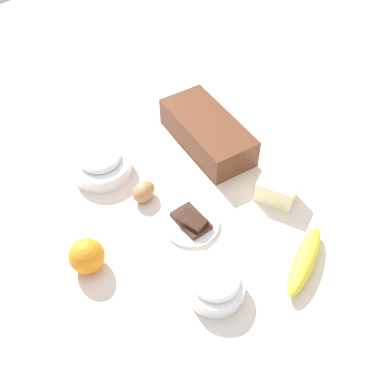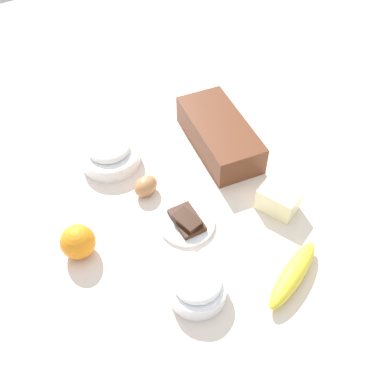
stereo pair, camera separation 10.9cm
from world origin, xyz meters
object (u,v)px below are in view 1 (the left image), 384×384
Objects in this scene: loaf_pan at (207,132)px; sugar_bowl at (216,285)px; egg_near_butter at (144,191)px; banana at (304,260)px; flour_bowl at (101,163)px; chocolate_plate at (191,222)px; butter_block at (277,190)px; orange_fruit at (87,256)px.

loaf_pan is 0.45m from sugar_bowl.
sugar_bowl is 1.90× the size of egg_near_butter.
loaf_pan is 1.56× the size of banana.
loaf_pan reaches higher than sugar_bowl.
flour_bowl is 1.16× the size of chocolate_plate.
flour_bowl is at bearing -142.17° from butter_block.
orange_fruit is 0.85× the size of butter_block.
orange_fruit is (0.22, -0.18, 0.01)m from flour_bowl.
butter_block is at bearing 37.83° from flour_bowl.
banana is at bearing 18.55° from flour_bowl.
egg_near_butter is at bearing -158.90° from banana.
banana is 3.00× the size of egg_near_butter.
chocolate_plate is at bearing -40.62° from loaf_pan.
loaf_pan is 0.25m from butter_block.
chocolate_plate is at bearing -154.88° from banana.
egg_near_butter reaches higher than chocolate_plate.
orange_fruit is 0.59× the size of chocolate_plate.
butter_block is at bearing 73.73° from orange_fruit.
chocolate_plate is (-0.07, -0.21, -0.02)m from butter_block.
loaf_pan is at bearing 105.09° from orange_fruit.
butter_block is at bearing 71.47° from chocolate_plate.
chocolate_plate is (0.14, 0.03, -0.01)m from egg_near_butter.
sugar_bowl is 0.93× the size of chocolate_plate.
flour_bowl is 0.28m from chocolate_plate.
loaf_pan is at bearing 140.38° from sugar_bowl.
egg_near_butter is (-0.30, 0.04, -0.01)m from sugar_bowl.
banana reaches higher than chocolate_plate.
egg_near_butter reaches higher than banana.
orange_fruit reaches higher than chocolate_plate.
chocolate_plate is at bearing 75.74° from orange_fruit.
flour_bowl reaches higher than chocolate_plate.
sugar_bowl is at bearing -111.82° from banana.
butter_block is at bearing 49.43° from egg_near_butter.
sugar_bowl is 0.30m from egg_near_butter.
egg_near_butter is (0.14, 0.03, -0.01)m from flour_bowl.
egg_near_butter is at bearing -130.57° from butter_block.
flour_bowl is at bearing 140.82° from orange_fruit.
flour_bowl is 0.44m from butter_block.
flour_bowl is 1.68× the size of butter_block.
orange_fruit is at bearing -130.58° from banana.
orange_fruit is 1.20× the size of egg_near_butter.
banana is 0.46m from orange_fruit.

